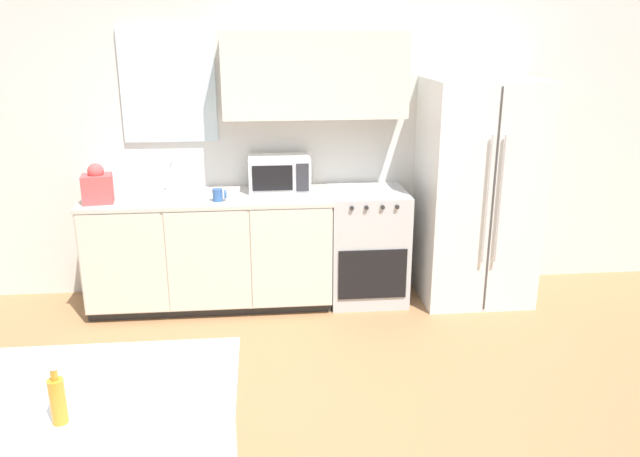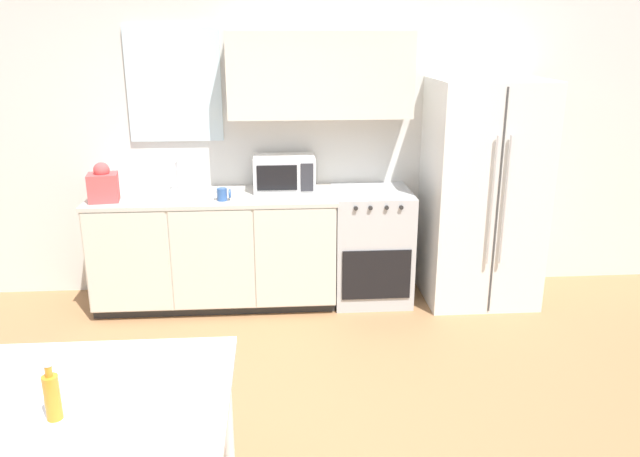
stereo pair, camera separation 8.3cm
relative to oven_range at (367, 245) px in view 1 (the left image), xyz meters
name	(u,v)px [view 1 (the left image)]	position (x,y,z in m)	size (l,w,h in m)	color
ground_plane	(270,443)	(-0.85, -1.91, -0.46)	(12.00, 12.00, 0.00)	#9E7047
wall_back	(266,125)	(-0.80, 0.32, 0.96)	(12.00, 0.38, 2.70)	silver
kitchen_counter	(212,250)	(-1.27, -0.01, 0.00)	(1.93, 0.68, 0.92)	#333333
oven_range	(367,245)	(0.00, 0.00, 0.00)	(0.62, 0.65, 0.92)	#B7BABC
refrigerator	(477,192)	(0.89, -0.05, 0.44)	(0.88, 0.77, 1.81)	silver
kitchen_sink	(171,194)	(-1.57, 0.00, 0.47)	(0.63, 0.42, 0.26)	#B7BABC
microwave	(280,173)	(-0.71, 0.12, 0.60)	(0.49, 0.34, 0.28)	silver
coffee_mug	(219,195)	(-1.18, -0.19, 0.51)	(0.11, 0.08, 0.10)	#335999
grocery_bag_0	(98,186)	(-2.08, -0.14, 0.59)	(0.24, 0.21, 0.30)	#D14C4C
dining_table	(101,418)	(-1.54, -2.58, 0.19)	(1.11, 0.91, 0.76)	white
drink_bottle	(59,399)	(-1.63, -2.74, 0.40)	(0.06, 0.06, 0.24)	orange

